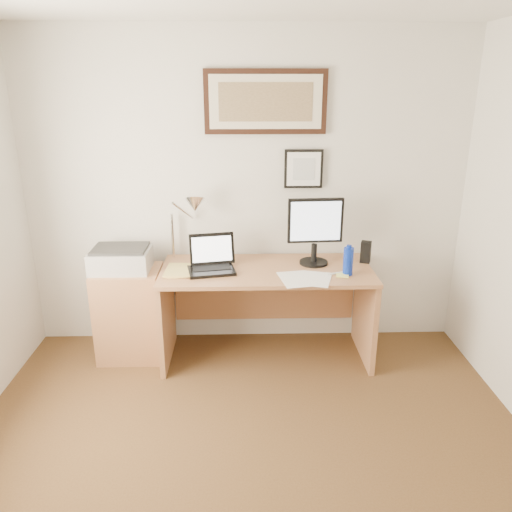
{
  "coord_description": "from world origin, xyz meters",
  "views": [
    {
      "loc": [
        -0.02,
        -1.91,
        2.08
      ],
      "look_at": [
        0.06,
        1.43,
        0.92
      ],
      "focal_mm": 35.0,
      "sensor_mm": 36.0,
      "label": 1
    }
  ],
  "objects_px": {
    "book": "(166,270)",
    "desk": "(266,293)",
    "laptop": "(212,263)",
    "water_bottle": "(348,261)",
    "printer": "(121,259)",
    "lcd_monitor": "(315,228)",
    "side_cabinet": "(131,313)"
  },
  "relations": [
    {
      "from": "water_bottle",
      "to": "book",
      "type": "distance_m",
      "value": 1.35
    },
    {
      "from": "water_bottle",
      "to": "lcd_monitor",
      "type": "xyz_separation_m",
      "value": [
        -0.22,
        0.23,
        0.19
      ]
    },
    {
      "from": "lcd_monitor",
      "to": "water_bottle",
      "type": "bearing_deg",
      "value": -47.04
    },
    {
      "from": "water_bottle",
      "to": "printer",
      "type": "height_order",
      "value": "water_bottle"
    },
    {
      "from": "desk",
      "to": "printer",
      "type": "xyz_separation_m",
      "value": [
        -1.11,
        -0.02,
        0.3
      ]
    },
    {
      "from": "water_bottle",
      "to": "printer",
      "type": "bearing_deg",
      "value": 173.17
    },
    {
      "from": "side_cabinet",
      "to": "laptop",
      "type": "distance_m",
      "value": 0.79
    },
    {
      "from": "side_cabinet",
      "to": "printer",
      "type": "height_order",
      "value": "printer"
    },
    {
      "from": "lcd_monitor",
      "to": "side_cabinet",
      "type": "bearing_deg",
      "value": -178.26
    },
    {
      "from": "laptop",
      "to": "printer",
      "type": "distance_m",
      "value": 0.7
    },
    {
      "from": "laptop",
      "to": "book",
      "type": "bearing_deg",
      "value": -174.82
    },
    {
      "from": "desk",
      "to": "side_cabinet",
      "type": "bearing_deg",
      "value": -178.11
    },
    {
      "from": "book",
      "to": "desk",
      "type": "xyz_separation_m",
      "value": [
        0.76,
        0.13,
        -0.25
      ]
    },
    {
      "from": "side_cabinet",
      "to": "lcd_monitor",
      "type": "bearing_deg",
      "value": 1.74
    },
    {
      "from": "desk",
      "to": "printer",
      "type": "bearing_deg",
      "value": -178.9
    },
    {
      "from": "book",
      "to": "lcd_monitor",
      "type": "relative_size",
      "value": 0.53
    },
    {
      "from": "laptop",
      "to": "desk",
      "type": "bearing_deg",
      "value": 13.7
    },
    {
      "from": "book",
      "to": "laptop",
      "type": "distance_m",
      "value": 0.35
    },
    {
      "from": "printer",
      "to": "lcd_monitor",
      "type": "bearing_deg",
      "value": 1.15
    },
    {
      "from": "water_bottle",
      "to": "desk",
      "type": "distance_m",
      "value": 0.72
    },
    {
      "from": "desk",
      "to": "lcd_monitor",
      "type": "distance_m",
      "value": 0.64
    },
    {
      "from": "water_bottle",
      "to": "desk",
      "type": "relative_size",
      "value": 0.13
    },
    {
      "from": "laptop",
      "to": "water_bottle",
      "type": "bearing_deg",
      "value": -7.02
    },
    {
      "from": "lcd_monitor",
      "to": "laptop",
      "type": "bearing_deg",
      "value": -172.07
    },
    {
      "from": "side_cabinet",
      "to": "lcd_monitor",
      "type": "relative_size",
      "value": 1.4
    },
    {
      "from": "lcd_monitor",
      "to": "desk",
      "type": "bearing_deg",
      "value": -178.69
    },
    {
      "from": "laptop",
      "to": "lcd_monitor",
      "type": "xyz_separation_m",
      "value": [
        0.79,
        0.11,
        0.23
      ]
    },
    {
      "from": "lcd_monitor",
      "to": "printer",
      "type": "distance_m",
      "value": 1.5
    },
    {
      "from": "book",
      "to": "printer",
      "type": "relative_size",
      "value": 0.63
    },
    {
      "from": "desk",
      "to": "printer",
      "type": "relative_size",
      "value": 3.64
    },
    {
      "from": "side_cabinet",
      "to": "printer",
      "type": "distance_m",
      "value": 0.46
    },
    {
      "from": "book",
      "to": "laptop",
      "type": "bearing_deg",
      "value": 5.18
    }
  ]
}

